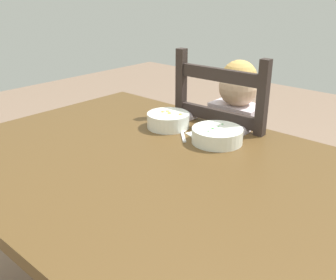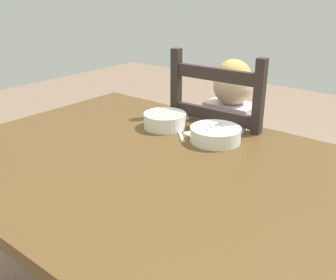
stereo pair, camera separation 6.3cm
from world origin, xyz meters
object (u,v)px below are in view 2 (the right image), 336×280
at_px(child_figure, 227,134).
at_px(bowl_of_peas, 215,134).
at_px(dining_chair, 226,166).
at_px(bowl_of_carrots, 165,120).
at_px(spoon, 180,132).
at_px(dining_table, 165,189).

distance_m(child_figure, bowl_of_peas, 0.34).
bearing_deg(dining_chair, bowl_of_carrots, -112.52).
bearing_deg(bowl_of_carrots, dining_chair, 67.48).
height_order(bowl_of_peas, spoon, bowl_of_peas).
distance_m(dining_table, bowl_of_peas, 0.30).
height_order(dining_chair, child_figure, dining_chair).
height_order(dining_table, spoon, spoon).
xyz_separation_m(child_figure, spoon, (-0.03, -0.31, 0.09)).
relative_size(dining_table, spoon, 13.99).
distance_m(dining_chair, bowl_of_carrots, 0.43).
distance_m(child_figure, spoon, 0.32).
bearing_deg(dining_chair, dining_table, -79.67).
relative_size(child_figure, spoon, 8.70).
height_order(dining_table, bowl_of_peas, bowl_of_peas).
relative_size(bowl_of_carrots, spoon, 1.52).
bearing_deg(bowl_of_peas, bowl_of_carrots, 179.99).
height_order(dining_table, child_figure, child_figure).
bearing_deg(spoon, bowl_of_peas, 5.79).
height_order(dining_chair, spoon, dining_chair).
bearing_deg(bowl_of_carrots, spoon, -10.10).
distance_m(dining_table, bowl_of_carrots, 0.38).
bearing_deg(dining_table, child_figure, 100.66).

